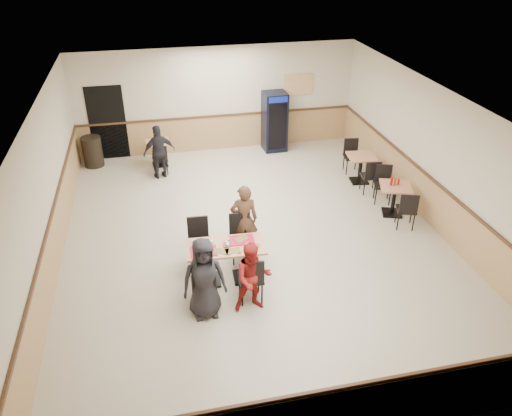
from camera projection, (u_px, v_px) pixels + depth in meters
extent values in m
plane|color=beige|center=(254.00, 238.00, 10.75)|extent=(10.00, 10.00, 0.00)
plane|color=silver|center=(254.00, 103.00, 9.25)|extent=(10.00, 10.00, 0.00)
plane|color=beige|center=(217.00, 100.00, 14.23)|extent=(8.00, 0.00, 8.00)
plane|color=beige|center=(346.00, 362.00, 5.77)|extent=(8.00, 0.00, 8.00)
plane|color=beige|center=(44.00, 196.00, 9.26)|extent=(0.00, 10.00, 10.00)
plane|color=beige|center=(435.00, 158.00, 10.75)|extent=(0.00, 10.00, 10.00)
cube|color=tan|center=(219.00, 133.00, 14.72)|extent=(7.98, 0.03, 1.00)
cube|color=tan|center=(427.00, 198.00, 11.24)|extent=(0.03, 9.98, 1.00)
cube|color=#472B19|center=(218.00, 116.00, 14.44)|extent=(7.98, 0.04, 0.06)
cube|color=black|center=(108.00, 123.00, 13.86)|extent=(1.00, 0.02, 2.10)
cube|color=orange|center=(299.00, 85.00, 14.50)|extent=(0.85, 0.02, 0.60)
cube|color=black|center=(208.00, 280.00, 9.45)|extent=(0.49, 0.49, 0.04)
cylinder|color=black|center=(207.00, 265.00, 9.26)|extent=(0.09, 0.09, 0.70)
cube|color=tan|center=(206.00, 249.00, 9.08)|extent=(0.76, 0.76, 0.04)
cube|color=black|center=(246.00, 277.00, 9.55)|extent=(0.49, 0.49, 0.04)
cylinder|color=black|center=(246.00, 261.00, 9.37)|extent=(0.09, 0.09, 0.70)
cube|color=tan|center=(245.00, 245.00, 9.18)|extent=(0.76, 0.76, 0.04)
imported|color=black|center=(204.00, 278.00, 8.32)|extent=(0.75, 0.50, 1.51)
imported|color=maroon|center=(253.00, 278.00, 8.48)|extent=(0.65, 0.51, 1.34)
imported|color=#503322|center=(244.00, 220.00, 9.94)|extent=(0.58, 0.41, 1.52)
imported|color=black|center=(159.00, 152.00, 12.95)|extent=(0.91, 0.56, 1.44)
cube|color=red|center=(242.00, 240.00, 9.27)|extent=(0.48, 0.36, 0.02)
cube|color=red|center=(204.00, 251.00, 8.95)|extent=(0.48, 0.36, 0.02)
cylinder|color=white|center=(252.00, 246.00, 9.10)|extent=(0.24, 0.24, 0.01)
cube|color=#A97A41|center=(252.00, 246.00, 9.09)|extent=(0.32, 0.28, 0.02)
cylinder|color=white|center=(233.00, 251.00, 8.96)|extent=(0.24, 0.24, 0.01)
cube|color=#A97A41|center=(233.00, 251.00, 8.95)|extent=(0.27, 0.18, 0.02)
cylinder|color=white|center=(221.00, 252.00, 8.95)|extent=(0.24, 0.24, 0.01)
cube|color=#A97A41|center=(221.00, 251.00, 8.94)|extent=(0.31, 0.25, 0.02)
cylinder|color=white|center=(201.00, 252.00, 8.95)|extent=(0.24, 0.24, 0.01)
cube|color=#A97A41|center=(201.00, 251.00, 8.94)|extent=(0.31, 0.25, 0.02)
cylinder|color=white|center=(241.00, 239.00, 9.30)|extent=(0.24, 0.24, 0.01)
cube|color=#A97A41|center=(241.00, 239.00, 9.29)|extent=(0.32, 0.29, 0.02)
cylinder|color=silver|center=(210.00, 254.00, 8.81)|extent=(0.08, 0.08, 0.10)
cylinder|color=silver|center=(194.00, 243.00, 9.11)|extent=(0.08, 0.08, 0.10)
cylinder|color=silver|center=(211.00, 243.00, 9.11)|extent=(0.08, 0.08, 0.10)
cylinder|color=silver|center=(198.00, 254.00, 8.80)|extent=(0.08, 0.08, 0.10)
cylinder|color=#A7AABA|center=(228.00, 241.00, 9.14)|extent=(0.07, 0.07, 0.12)
ellipsoid|color=white|center=(227.00, 244.00, 9.08)|extent=(0.15, 0.15, 0.11)
cube|color=black|center=(392.00, 213.00, 11.64)|extent=(0.56, 0.56, 0.04)
cylinder|color=black|center=(394.00, 200.00, 11.46)|extent=(0.09, 0.09, 0.66)
cube|color=tan|center=(396.00, 186.00, 11.29)|extent=(0.87, 0.87, 0.04)
cube|color=black|center=(359.00, 181.00, 13.07)|extent=(0.49, 0.49, 0.04)
cylinder|color=black|center=(360.00, 169.00, 12.89)|extent=(0.09, 0.09, 0.66)
cube|color=tan|center=(362.00, 157.00, 12.72)|extent=(0.76, 0.76, 0.04)
cylinder|color=#B60D12|center=(391.00, 181.00, 11.26)|extent=(0.06, 0.06, 0.20)
cylinder|color=#B44B18|center=(395.00, 181.00, 11.28)|extent=(0.06, 0.06, 0.17)
cylinder|color=#B60D12|center=(399.00, 182.00, 11.31)|extent=(0.05, 0.05, 0.14)
cube|color=black|center=(160.00, 164.00, 13.96)|extent=(0.45, 0.45, 0.04)
cylinder|color=black|center=(159.00, 153.00, 13.80)|extent=(0.08, 0.08, 0.62)
cube|color=tan|center=(158.00, 143.00, 13.64)|extent=(0.70, 0.70, 0.04)
cube|color=black|center=(274.00, 122.00, 14.51)|extent=(0.67, 0.66, 1.73)
cube|color=black|center=(278.00, 127.00, 14.26)|extent=(0.53, 0.04, 1.36)
cube|color=#0D1A90|center=(278.00, 100.00, 13.85)|extent=(0.55, 0.04, 0.16)
cylinder|color=black|center=(93.00, 152.00, 13.72)|extent=(0.53, 0.53, 0.84)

